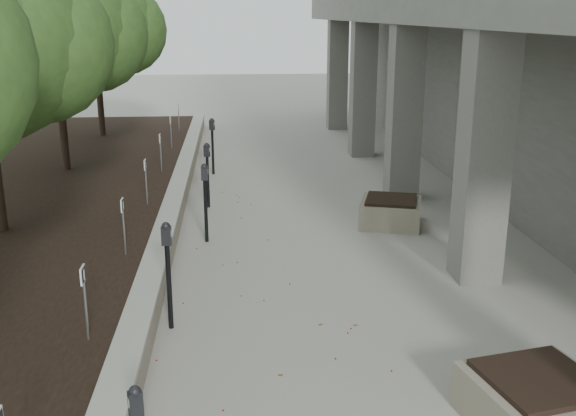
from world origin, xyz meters
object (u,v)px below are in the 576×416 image
crabapple_tree_5 (96,50)px  planter_front (538,402)px  crabapple_tree_4 (57,60)px  parking_meter_2 (169,276)px  parking_meter_4 (208,175)px  parking_meter_5 (213,146)px  planter_back (391,211)px  parking_meter_3 (206,203)px

crabapple_tree_5 → planter_front: size_ratio=4.17×
crabapple_tree_4 → parking_meter_2: crabapple_tree_4 is taller
parking_meter_4 → planter_front: (3.72, -8.70, -0.44)m
crabapple_tree_5 → parking_meter_2: bearing=-76.0°
crabapple_tree_4 → planter_front: bearing=-56.4°
parking_meter_2 → parking_meter_5: (0.36, 9.28, -0.01)m
planter_back → planter_front: bearing=-90.8°
parking_meter_3 → crabapple_tree_4: bearing=125.5°
planter_back → crabapple_tree_5: bearing=129.7°
parking_meter_2 → planter_front: (4.05, -2.68, -0.47)m
parking_meter_3 → parking_meter_4: 2.37m
crabapple_tree_5 → planter_front: (7.39, -16.13, -2.82)m
parking_meter_2 → parking_meter_4: 6.03m
parking_meter_2 → parking_meter_5: 9.28m
parking_meter_5 → crabapple_tree_4: bearing=-147.2°
crabapple_tree_5 → parking_meter_4: bearing=-63.7°
parking_meter_4 → planter_back: bearing=-4.9°
parking_meter_2 → crabapple_tree_4: bearing=114.1°
parking_meter_3 → planter_front: 7.33m
crabapple_tree_4 → parking_meter_4: bearing=-33.5°
parking_meter_2 → planter_front: bearing=-31.0°
crabapple_tree_5 → parking_meter_2: (3.34, -13.45, -2.34)m
parking_meter_3 → planter_back: (3.77, 0.77, -0.49)m
parking_meter_4 → planter_back: size_ratio=1.22×
parking_meter_5 → parking_meter_3: bearing=-69.7°
parking_meter_2 → parking_meter_4: (0.33, 6.02, -0.04)m
parking_meter_4 → parking_meter_2: bearing=-75.3°
crabapple_tree_4 → crabapple_tree_5: 5.00m
parking_meter_3 → planter_front: bearing=-62.1°
crabapple_tree_5 → planter_front: bearing=-65.4°
planter_back → parking_meter_5: bearing=127.9°
parking_meter_2 → planter_back: parking_meter_2 is taller
crabapple_tree_4 → planter_back: bearing=-28.3°
parking_meter_5 → parking_meter_2: bearing=-72.1°
parking_meter_2 → planter_back: bearing=49.4°
parking_meter_4 → planter_back: (3.81, -1.60, -0.46)m
parking_meter_3 → parking_meter_4: parking_meter_3 is taller
crabapple_tree_5 → parking_meter_2: crabapple_tree_5 is taller
crabapple_tree_5 → parking_meter_3: 10.74m
parking_meter_3 → planter_front: (3.68, -6.33, -0.47)m
crabapple_tree_4 → parking_meter_3: bearing=-52.3°
crabapple_tree_4 → planter_front: crabapple_tree_4 is taller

